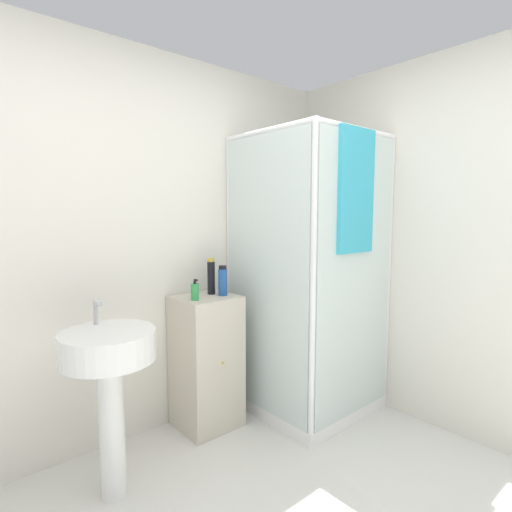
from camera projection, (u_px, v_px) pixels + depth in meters
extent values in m
cube|color=silver|center=(120.00, 247.00, 2.49)|extent=(6.40, 0.06, 2.50)
cube|color=white|center=(306.00, 397.00, 3.08)|extent=(0.87, 0.87, 0.09)
cylinder|color=white|center=(304.00, 264.00, 3.56)|extent=(0.04, 0.04, 2.02)
cylinder|color=white|center=(230.00, 273.00, 3.02)|extent=(0.04, 0.04, 2.02)
cylinder|color=white|center=(388.00, 275.00, 2.93)|extent=(0.04, 0.04, 2.02)
cylinder|color=white|center=(313.00, 289.00, 2.39)|extent=(0.04, 0.04, 2.02)
cylinder|color=white|center=(358.00, 129.00, 2.56)|extent=(0.83, 0.04, 0.04)
cylinder|color=white|center=(270.00, 146.00, 3.18)|extent=(0.83, 0.04, 0.04)
cylinder|color=white|center=(267.00, 130.00, 2.60)|extent=(0.04, 0.83, 0.04)
cylinder|color=white|center=(345.00, 145.00, 3.14)|extent=(0.04, 0.83, 0.04)
cube|color=silver|center=(356.00, 278.00, 2.65)|extent=(0.79, 0.01, 1.89)
cube|color=silver|center=(265.00, 277.00, 2.70)|extent=(0.01, 0.79, 1.89)
cylinder|color=#B7BABF|center=(293.00, 286.00, 3.40)|extent=(0.02, 0.02, 1.51)
cylinder|color=#B7BABF|center=(299.00, 193.00, 3.28)|extent=(0.07, 0.07, 0.04)
cube|color=#38ADC6|center=(356.00, 191.00, 2.54)|extent=(0.35, 0.03, 0.79)
cube|color=beige|center=(206.00, 361.00, 2.73)|extent=(0.39, 0.37, 0.91)
sphere|color=gold|center=(223.00, 363.00, 2.58)|extent=(0.02, 0.02, 0.02)
cylinder|color=white|center=(112.00, 429.00, 2.04)|extent=(0.13, 0.13, 0.73)
cylinder|color=white|center=(108.00, 346.00, 1.99)|extent=(0.47, 0.47, 0.15)
cylinder|color=#B7BABF|center=(96.00, 312.00, 2.10)|extent=(0.02, 0.02, 0.13)
cube|color=#B7BABF|center=(97.00, 303.00, 2.07)|extent=(0.02, 0.07, 0.02)
cylinder|color=green|center=(195.00, 292.00, 2.55)|extent=(0.05, 0.05, 0.11)
cylinder|color=black|center=(195.00, 282.00, 2.55)|extent=(0.02, 0.02, 0.02)
cube|color=black|center=(196.00, 280.00, 2.54)|extent=(0.01, 0.03, 0.01)
cylinder|color=black|center=(211.00, 278.00, 2.74)|extent=(0.05, 0.05, 0.22)
cylinder|color=gold|center=(211.00, 260.00, 2.73)|extent=(0.04, 0.04, 0.02)
cylinder|color=#1E4C93|center=(223.00, 282.00, 2.70)|extent=(0.06, 0.06, 0.18)
cylinder|color=black|center=(223.00, 267.00, 2.69)|extent=(0.05, 0.05, 0.02)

